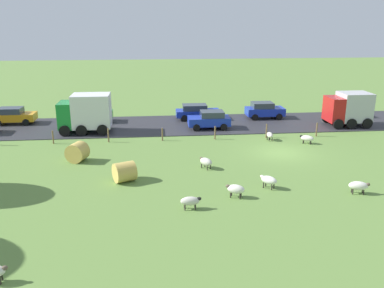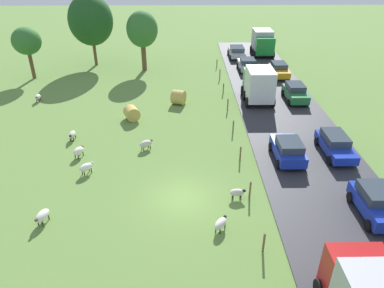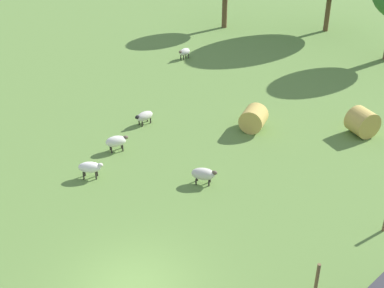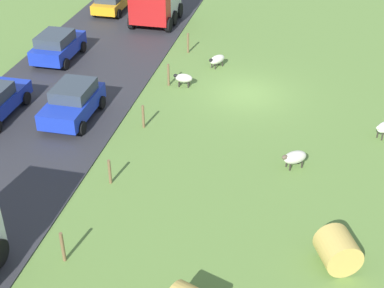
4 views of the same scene
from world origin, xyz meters
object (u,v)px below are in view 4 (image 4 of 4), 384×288
Objects in this scene: sheep_3 at (295,157)px; car_4 at (73,102)px; hay_bale_1 at (338,250)px; sheep_2 at (217,60)px; car_6 at (112,1)px; car_1 at (58,45)px; sheep_5 at (184,78)px.

car_4 is (10.54, -1.75, 0.42)m from sheep_3.
hay_bale_1 is at bearing 149.88° from car_4.
sheep_2 is at bearing -61.08° from sheep_3.
sheep_3 is 0.29× the size of car_6.
car_1 reaches higher than sheep_3.
sheep_3 is 0.30× the size of car_1.
car_4 reaches higher than hay_bale_1.
car_6 is at bearing -39.72° from sheep_2.
sheep_2 is at bearing -127.07° from car_4.
sheep_5 is 6.24m from car_4.
car_6 is (13.91, -16.47, 0.35)m from sheep_3.
sheep_2 is 15.99m from hay_bale_1.
car_6 reaches higher than hay_bale_1.
car_6 is at bearing -91.45° from car_1.
car_1 is at bearing -59.92° from car_4.
sheep_5 is 0.27× the size of car_1.
hay_bale_1 is 20.77m from car_1.
sheep_3 reaches higher than sheep_5.
sheep_5 is 0.82× the size of hay_bale_1.
car_6 is at bearing -53.11° from sheep_5.
car_6 reaches higher than sheep_2.
sheep_5 is at bearing -133.18° from car_4.
hay_bale_1 is (-1.79, 5.40, 0.14)m from sheep_3.
car_1 is 0.96× the size of car_6.
hay_bale_1 is (-6.80, 14.47, 0.17)m from sheep_2.
car_1 reaches higher than sheep_5.
car_4 is at bearing -30.12° from hay_bale_1.
car_6 is at bearing -49.80° from sheep_3.
car_1 is at bearing 7.03° from sheep_2.
hay_bale_1 is at bearing 125.68° from car_6.
sheep_5 is (6.28, -6.29, -0.02)m from sheep_3.
sheep_3 is (-5.01, 9.07, 0.03)m from sheep_2.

